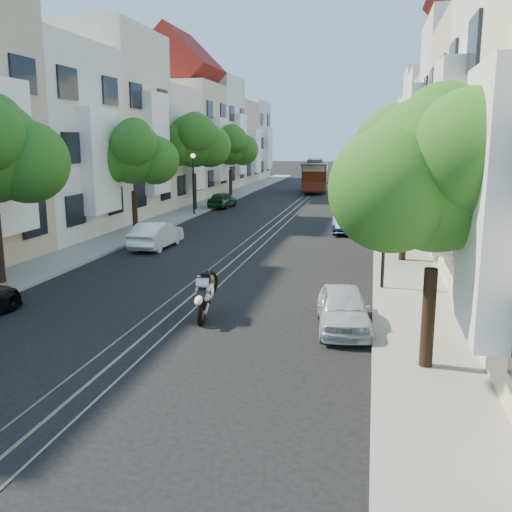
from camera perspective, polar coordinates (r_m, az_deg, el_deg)
The scene contains 25 objects.
ground at distance 44.48m, azimuth 3.97°, elevation 4.81°, with size 200.00×200.00×0.00m, color black.
sidewalk_east at distance 44.10m, azimuth 13.38°, elevation 4.55°, with size 2.50×80.00×0.12m, color gray.
sidewalk_west at distance 45.99m, azimuth -5.05°, elevation 5.09°, with size 2.50×80.00×0.12m, color gray.
rail_left at distance 44.55m, azimuth 3.27°, elevation 4.84°, with size 0.06×80.00×0.02m, color gray.
rail_slot at distance 44.48m, azimuth 3.97°, elevation 4.82°, with size 0.06×80.00×0.02m, color gray.
rail_right at distance 44.41m, azimuth 4.68°, elevation 4.80°, with size 0.06×80.00×0.02m, color gray.
lane_line at distance 44.48m, azimuth 3.97°, elevation 4.81°, with size 0.08×80.00×0.01m, color tan.
townhouses_east at distance 44.11m, azimuth 19.81°, elevation 10.87°, with size 7.75×72.00×12.00m.
townhouses_west at distance 47.17m, azimuth -10.68°, elevation 11.21°, with size 7.75×72.00×11.76m.
tree_e_a at distance 12.86m, azimuth 17.94°, elevation 7.52°, with size 4.72×3.87×6.27m.
tree_e_b at distance 24.80m, azimuth 15.06°, elevation 10.12°, with size 4.93×4.08×6.68m.
tree_e_c at distance 35.79m, azimuth 14.07°, elevation 10.26°, with size 4.84×3.99×6.52m.
tree_e_d at distance 46.78m, azimuth 13.57°, elevation 10.83°, with size 5.01×4.16×6.85m.
tree_w_b at distance 32.49m, azimuth -12.18°, elevation 9.90°, with size 4.72×3.87×6.27m.
tree_w_c at distance 42.79m, azimuth -6.20°, elevation 11.31°, with size 5.13×4.28×7.09m.
tree_w_d at distance 53.37m, azimuth -2.53°, elevation 10.89°, with size 4.84×3.99×6.52m.
lamp_east at distance 19.92m, azimuth 12.80°, elevation 4.53°, with size 0.32×0.32×4.16m.
lamp_west at distance 39.77m, azimuth -6.29°, elevation 8.09°, with size 0.32×0.32×4.16m.
sportbike_rider at distance 16.87m, azimuth -5.09°, elevation -3.62°, with size 0.57×2.19×1.50m.
cable_car at distance 58.15m, azimuth 5.91°, elevation 8.12°, with size 2.95×7.98×3.01m.
parked_car_e_near at distance 16.06m, azimuth 8.70°, elevation -5.19°, with size 1.40×3.48×1.18m, color silver.
parked_car_e_mid at distance 32.96m, azimuth 8.97°, elevation 3.53°, with size 1.42×4.07×1.34m, color #0E2047.
parked_car_e_far at distance 37.91m, azimuth 10.48°, elevation 4.32°, with size 1.83×3.97×1.10m, color maroon.
parked_car_w_mid at distance 28.19m, azimuth -9.93°, elevation 2.11°, with size 1.37×3.94×1.30m, color white.
parked_car_w_far at distance 44.50m, azimuth -3.39°, elevation 5.62°, with size 1.46×3.63×1.24m, color #153518.
Camera 1 is at (5.88, -15.78, 5.17)m, focal length 40.00 mm.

